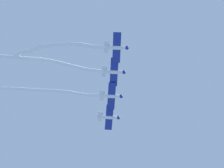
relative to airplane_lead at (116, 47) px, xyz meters
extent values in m
ellipsoid|color=silver|center=(-0.11, -0.02, -0.01)|extent=(4.63, 1.60, 0.93)
sphere|color=navy|center=(2.03, 0.31, -0.01)|extent=(0.90, 0.90, 0.79)
ellipsoid|color=#1E2847|center=(0.45, 0.07, 0.34)|extent=(1.22, 0.78, 0.50)
cube|color=navy|center=(0.04, 0.01, -0.14)|extent=(2.52, 6.77, 0.12)
cube|color=silver|center=(-2.00, -0.30, 0.07)|extent=(1.24, 2.68, 0.10)
cube|color=navy|center=(-1.91, -0.29, 0.56)|extent=(1.04, 0.28, 1.28)
cylinder|color=white|center=(-3.43, -0.42, 0.17)|extent=(2.36, 0.90, 1.25)
cylinder|color=white|center=(-5.71, -0.72, 0.71)|extent=(2.75, 1.27, 1.40)
cylinder|color=white|center=(-7.90, -1.08, 1.16)|extent=(2.17, 0.98, 1.07)
cylinder|color=white|center=(-9.97, -1.12, 1.55)|extent=(2.38, 0.91, 1.27)
cylinder|color=white|center=(-12.05, -1.01, 1.95)|extent=(2.16, 0.87, 1.08)
cylinder|color=white|center=(-14.23, -0.90, 2.21)|extent=(2.46, 0.92, 0.99)
cylinder|color=white|center=(-16.53, -0.43, 2.38)|extent=(2.57, 1.54, 0.93)
cylinder|color=white|center=(-18.74, 0.17, 2.78)|extent=(2.51, 1.17, 1.46)
cylinder|color=white|center=(-20.75, 0.88, 3.26)|extent=(2.36, 1.71, 1.12)
sphere|color=white|center=(-2.36, -0.36, -0.06)|extent=(0.78, 0.78, 0.78)
sphere|color=white|center=(-4.50, -0.48, 0.41)|extent=(0.78, 0.78, 0.78)
sphere|color=white|center=(-6.91, -0.97, 1.01)|extent=(0.78, 0.78, 0.78)
sphere|color=white|center=(-8.89, -1.18, 1.30)|extent=(0.78, 0.78, 0.78)
sphere|color=white|center=(-11.05, -1.05, 1.80)|extent=(0.78, 0.78, 0.78)
sphere|color=white|center=(-13.06, -0.97, 2.10)|extent=(0.78, 0.78, 0.78)
sphere|color=white|center=(-15.40, -0.83, 2.31)|extent=(0.78, 0.78, 0.78)
sphere|color=white|center=(-17.66, -0.03, 2.44)|extent=(0.78, 0.78, 0.78)
sphere|color=white|center=(-19.81, 0.37, 3.11)|extent=(0.78, 0.78, 0.78)
sphere|color=white|center=(-21.68, 1.39, 3.40)|extent=(0.78, 0.78, 0.78)
ellipsoid|color=silver|center=(-1.29, 5.53, 0.29)|extent=(4.63, 1.68, 0.93)
sphere|color=navy|center=(0.85, 5.90, 0.29)|extent=(0.91, 0.91, 0.79)
ellipsoid|color=#1E2847|center=(-0.73, 5.63, 0.64)|extent=(1.22, 0.80, 0.50)
cube|color=navy|center=(-1.14, 5.56, 0.16)|extent=(2.64, 6.77, 0.12)
cube|color=silver|center=(-3.17, 5.21, 0.37)|extent=(1.29, 2.69, 0.10)
cube|color=navy|center=(-3.08, 5.23, 0.86)|extent=(1.04, 0.30, 1.28)
cylinder|color=white|center=(-5.12, 4.90, 0.54)|extent=(3.42, 1.21, 1.33)
cylinder|color=white|center=(-8.34, 4.18, 1.16)|extent=(3.60, 1.66, 1.42)
cylinder|color=white|center=(-11.42, 3.27, 1.81)|extent=(3.26, 1.57, 1.40)
cylinder|color=white|center=(-14.47, 2.47, 2.43)|extent=(3.50, 1.44, 1.33)
cylinder|color=white|center=(-17.76, 1.81, 2.75)|extent=(3.51, 1.30, 0.78)
cylinder|color=white|center=(-21.04, 1.27, 2.94)|extent=(3.38, 1.23, 1.08)
cylinder|color=white|center=(-24.01, 0.77, 3.22)|extent=(2.94, 1.21, 0.95)
sphere|color=white|center=(-3.53, 5.15, 0.24)|extent=(0.73, 0.73, 0.73)
sphere|color=white|center=(-6.71, 4.66, 0.83)|extent=(0.73, 0.73, 0.73)
sphere|color=white|center=(-9.97, 3.70, 1.49)|extent=(0.73, 0.73, 0.73)
sphere|color=white|center=(-12.87, 2.83, 2.13)|extent=(0.73, 0.73, 0.73)
sphere|color=white|center=(-16.08, 2.10, 2.72)|extent=(0.73, 0.73, 0.73)
sphere|color=white|center=(-19.45, 1.52, 2.77)|extent=(0.73, 0.73, 0.73)
sphere|color=white|center=(-22.64, 1.01, 3.12)|extent=(0.73, 0.73, 0.73)
ellipsoid|color=silver|center=(-2.47, 11.08, -0.01)|extent=(4.64, 1.70, 0.93)
sphere|color=navy|center=(-0.33, 11.46, -0.01)|extent=(0.91, 0.91, 0.79)
ellipsoid|color=#1E2847|center=(-1.91, 11.18, 0.34)|extent=(1.23, 0.81, 0.50)
cube|color=navy|center=(-2.32, 11.11, -0.14)|extent=(2.67, 6.78, 0.12)
cube|color=silver|center=(-4.35, 10.75, 0.07)|extent=(1.30, 2.69, 0.10)
cube|color=navy|center=(-4.26, 10.77, 0.56)|extent=(1.04, 0.30, 1.28)
cylinder|color=white|center=(-6.32, 10.58, 0.23)|extent=(3.37, 0.82, 1.19)
cylinder|color=white|center=(-9.48, 10.15, 0.85)|extent=(3.36, 1.24, 1.29)
cylinder|color=white|center=(-12.72, 9.57, 1.39)|extent=(3.52, 1.11, 1.01)
cylinder|color=white|center=(-15.96, 9.12, 1.64)|extent=(3.22, 1.01, 0.72)
cylinder|color=white|center=(-19.17, 8.70, 1.91)|extent=(3.47, 1.03, 1.05)
cylinder|color=white|center=(-22.66, 8.28, 2.30)|extent=(3.78, 1.00, 0.96)
cylinder|color=white|center=(-26.10, 7.93, 2.56)|extent=(3.31, 0.91, 0.79)
sphere|color=white|center=(-4.71, 10.69, -0.06)|extent=(0.61, 0.61, 0.61)
sphere|color=white|center=(-7.93, 10.47, 0.52)|extent=(0.61, 0.61, 0.61)
sphere|color=white|center=(-11.04, 9.82, 1.19)|extent=(0.61, 0.61, 0.61)
sphere|color=white|center=(-14.40, 9.32, 1.58)|extent=(0.61, 0.61, 0.61)
sphere|color=white|center=(-17.52, 8.91, 1.69)|extent=(0.61, 0.61, 0.61)
sphere|color=white|center=(-20.83, 8.48, 2.13)|extent=(0.61, 0.61, 0.61)
sphere|color=white|center=(-24.49, 8.09, 2.47)|extent=(0.61, 0.61, 0.61)
ellipsoid|color=silver|center=(-3.65, 16.63, 0.29)|extent=(4.64, 1.77, 0.93)
sphere|color=navy|center=(-1.52, 17.04, 0.29)|extent=(0.92, 0.92, 0.79)
ellipsoid|color=#1E2847|center=(-3.09, 16.74, 0.64)|extent=(1.23, 0.82, 0.50)
cube|color=navy|center=(-3.50, 16.66, 0.16)|extent=(2.77, 6.78, 0.12)
cube|color=silver|center=(-5.52, 16.27, 0.37)|extent=(1.34, 2.70, 0.10)
cube|color=navy|center=(-5.43, 16.29, 0.86)|extent=(1.04, 0.32, 1.28)
camera|label=1|loc=(3.58, -37.27, -76.13)|focal=69.17mm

